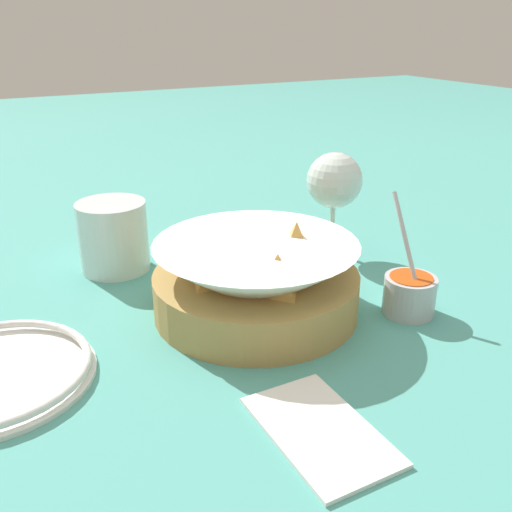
{
  "coord_description": "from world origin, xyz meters",
  "views": [
    {
      "loc": [
        -0.53,
        0.29,
        0.31
      ],
      "look_at": [
        -0.03,
        0.02,
        0.07
      ],
      "focal_mm": 40.0,
      "sensor_mm": 36.0,
      "label": 1
    }
  ],
  "objects_px": {
    "sauce_cup": "(410,293)",
    "wine_glass": "(334,185)",
    "food_basket": "(256,281)",
    "beer_mug": "(113,238)"
  },
  "relations": [
    {
      "from": "wine_glass",
      "to": "food_basket",
      "type": "bearing_deg",
      "value": 121.06
    },
    {
      "from": "food_basket",
      "to": "beer_mug",
      "type": "xyz_separation_m",
      "value": [
        0.19,
        0.11,
        0.0
      ]
    },
    {
      "from": "sauce_cup",
      "to": "beer_mug",
      "type": "bearing_deg",
      "value": 42.94
    },
    {
      "from": "sauce_cup",
      "to": "beer_mug",
      "type": "xyz_separation_m",
      "value": [
        0.27,
        0.25,
        0.02
      ]
    },
    {
      "from": "sauce_cup",
      "to": "wine_glass",
      "type": "distance_m",
      "value": 0.2
    },
    {
      "from": "beer_mug",
      "to": "food_basket",
      "type": "bearing_deg",
      "value": -150.83
    },
    {
      "from": "wine_glass",
      "to": "beer_mug",
      "type": "distance_m",
      "value": 0.3
    },
    {
      "from": "food_basket",
      "to": "sauce_cup",
      "type": "distance_m",
      "value": 0.17
    },
    {
      "from": "wine_glass",
      "to": "beer_mug",
      "type": "height_order",
      "value": "wine_glass"
    },
    {
      "from": "sauce_cup",
      "to": "wine_glass",
      "type": "relative_size",
      "value": 0.93
    }
  ]
}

